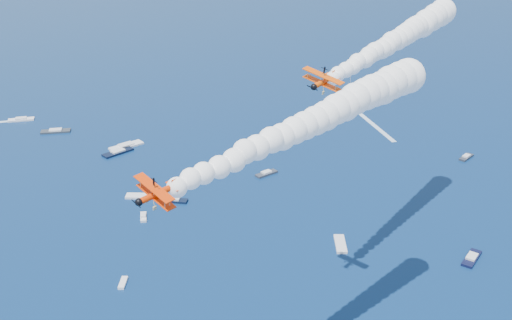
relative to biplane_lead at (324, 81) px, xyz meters
name	(u,v)px	position (x,y,z in m)	size (l,w,h in m)	color
biplane_lead	(324,81)	(0.00, 0.00, 0.00)	(7.92, 8.89, 5.35)	#FF5005
biplane_trail	(157,194)	(-41.99, -27.19, -2.38)	(6.67, 7.48, 4.50)	#F13605
smoke_trail_lead	(395,41)	(27.05, 13.66, 2.31)	(55.49, 31.36, 11.37)	white
smoke_trail_trail	(310,122)	(-13.18, -17.80, -0.07)	(58.66, 23.68, 11.37)	white
spectator_boats	(97,192)	(-33.89, 79.33, -54.98)	(228.18, 164.70, 0.70)	white
boat_wakes	(94,135)	(-25.05, 128.70, -55.30)	(187.26, 94.97, 0.04)	white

